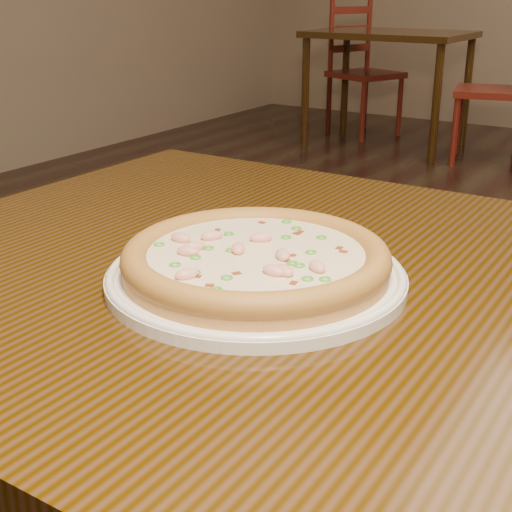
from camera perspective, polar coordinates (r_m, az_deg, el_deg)
The scene contains 6 objects.
hero_table at distance 0.77m, azimuth 9.64°, elevation -9.54°, with size 1.20×0.80×0.75m.
plate at distance 0.74m, azimuth 0.00°, elevation -1.55°, with size 0.31×0.31×0.02m.
pizza at distance 0.73m, azimuth -0.02°, elevation -0.22°, with size 0.28×0.28×0.03m.
bg_table_left at distance 4.92m, azimuth 10.60°, elevation 16.16°, with size 1.00×0.70×0.75m.
chair_a at distance 5.34m, azimuth 8.35°, elevation 14.32°, with size 0.55×0.55×0.95m.
chair_b at distance 4.61m, azimuth 19.04°, elevation 12.39°, with size 0.51×0.51×0.95m.
Camera 1 is at (-0.04, -1.16, 1.04)m, focal length 50.00 mm.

